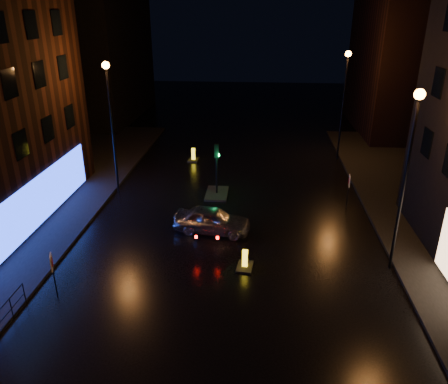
{
  "coord_description": "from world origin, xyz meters",
  "views": [
    {
      "loc": [
        1.45,
        -12.15,
        11.41
      ],
      "look_at": [
        -0.22,
        7.91,
        2.8
      ],
      "focal_mm": 35.0,
      "sensor_mm": 36.0,
      "label": 1
    }
  ],
  "objects_px": {
    "traffic_signal": "(217,187)",
    "bollard_near": "(245,264)",
    "bollard_far": "(193,158)",
    "road_sign_right": "(349,184)",
    "silver_hatchback": "(212,220)",
    "road_sign_left": "(52,266)"
  },
  "relations": [
    {
      "from": "traffic_signal",
      "to": "bollard_near",
      "type": "relative_size",
      "value": 2.99
    },
    {
      "from": "road_sign_left",
      "to": "road_sign_right",
      "type": "height_order",
      "value": "road_sign_right"
    },
    {
      "from": "traffic_signal",
      "to": "silver_hatchback",
      "type": "relative_size",
      "value": 0.83
    },
    {
      "from": "bollard_near",
      "to": "road_sign_right",
      "type": "distance_m",
      "value": 9.39
    },
    {
      "from": "silver_hatchback",
      "to": "road_sign_right",
      "type": "relative_size",
      "value": 1.93
    },
    {
      "from": "bollard_far",
      "to": "road_sign_right",
      "type": "distance_m",
      "value": 13.41
    },
    {
      "from": "bollard_near",
      "to": "traffic_signal",
      "type": "bearing_deg",
      "value": 110.28
    },
    {
      "from": "road_sign_right",
      "to": "road_sign_left",
      "type": "bearing_deg",
      "value": 42.95
    },
    {
      "from": "bollard_far",
      "to": "traffic_signal",
      "type": "bearing_deg",
      "value": -64.14
    },
    {
      "from": "traffic_signal",
      "to": "road_sign_left",
      "type": "distance_m",
      "value": 12.87
    },
    {
      "from": "road_sign_right",
      "to": "bollard_far",
      "type": "bearing_deg",
      "value": -30.46
    },
    {
      "from": "bollard_far",
      "to": "road_sign_right",
      "type": "relative_size",
      "value": 0.57
    },
    {
      "from": "silver_hatchback",
      "to": "traffic_signal",
      "type": "bearing_deg",
      "value": 10.46
    },
    {
      "from": "bollard_near",
      "to": "bollard_far",
      "type": "relative_size",
      "value": 0.94
    },
    {
      "from": "traffic_signal",
      "to": "bollard_far",
      "type": "bearing_deg",
      "value": 110.85
    },
    {
      "from": "road_sign_left",
      "to": "road_sign_right",
      "type": "distance_m",
      "value": 17.08
    },
    {
      "from": "silver_hatchback",
      "to": "bollard_near",
      "type": "distance_m",
      "value": 3.97
    },
    {
      "from": "traffic_signal",
      "to": "bollard_far",
      "type": "xyz_separation_m",
      "value": [
        -2.53,
        6.64,
        -0.28
      ]
    },
    {
      "from": "traffic_signal",
      "to": "road_sign_right",
      "type": "xyz_separation_m",
      "value": [
        8.11,
        -1.41,
        1.1
      ]
    },
    {
      "from": "silver_hatchback",
      "to": "road_sign_left",
      "type": "relative_size",
      "value": 1.97
    },
    {
      "from": "road_sign_left",
      "to": "traffic_signal",
      "type": "bearing_deg",
      "value": 41.42
    },
    {
      "from": "traffic_signal",
      "to": "silver_hatchback",
      "type": "bearing_deg",
      "value": -87.1
    }
  ]
}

